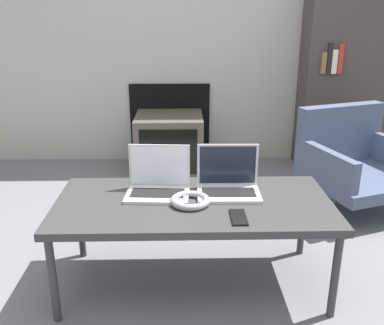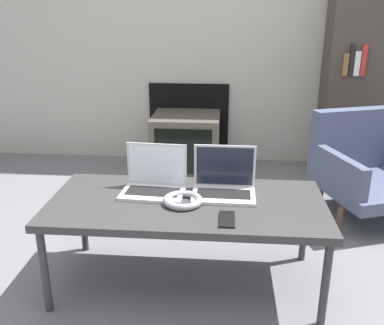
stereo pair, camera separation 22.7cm
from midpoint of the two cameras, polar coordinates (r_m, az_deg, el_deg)
name	(u,v)px [view 2 (the right image)]	position (r m, az deg, el deg)	size (l,w,h in m)	color
ground_plane	(182,313)	(2.07, 2.04, -19.51)	(14.00, 14.00, 0.00)	slate
wall_back	(208,12)	(3.79, 3.97, 19.39)	(7.00, 0.08, 2.60)	#ADA89E
table	(187,207)	(2.04, 2.50, -6.07)	(1.30, 0.61, 0.45)	#333333
laptop_left	(154,181)	(2.10, -1.97, -2.59)	(0.32, 0.23, 0.23)	silver
laptop_right	(224,184)	(2.10, 7.39, -2.86)	(0.31, 0.21, 0.23)	silver
headphones	(183,200)	(1.99, 2.03, -5.14)	(0.19, 0.19, 0.03)	gray
phone	(227,219)	(1.86, 8.21, -7.59)	(0.07, 0.15, 0.01)	black
tv	(186,142)	(3.64, 1.00, 2.68)	(0.56, 0.52, 0.48)	#4C473D
armchair	(369,165)	(3.11, 24.50, -0.30)	(0.83, 0.81, 0.68)	#47516B
bookshelf	(372,83)	(3.85, 24.46, 9.66)	(0.76, 0.32, 1.50)	#3F3833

